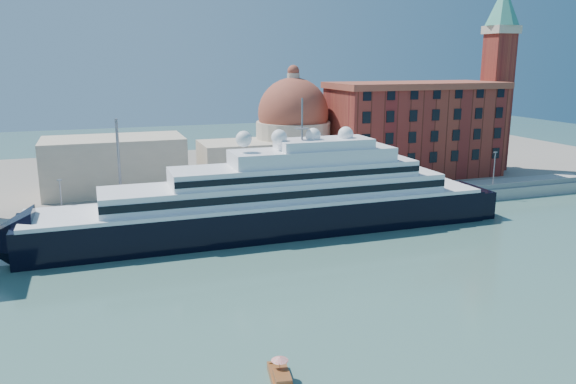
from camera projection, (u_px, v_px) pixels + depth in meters
name	position (u px, v px, depth m)	size (l,w,h in m)	color
ground	(285.00, 282.00, 78.97)	(400.00, 400.00, 0.00)	#3A645A
quay	(229.00, 213.00, 109.95)	(180.00, 10.00, 2.50)	gray
land	(193.00, 175.00, 147.70)	(260.00, 72.00, 2.00)	slate
quay_fence	(234.00, 210.00, 105.38)	(180.00, 0.10, 1.20)	slate
superyacht	(254.00, 208.00, 99.69)	(94.03, 13.04, 28.10)	black
service_barge	(5.00, 255.00, 87.26)	(14.20, 6.33, 3.09)	white
water_taxi	(281.00, 378.00, 54.02)	(2.75, 5.91, 2.70)	brown
warehouse	(414.00, 129.00, 140.25)	(43.00, 19.00, 23.25)	maroon
campanile	(498.00, 67.00, 144.49)	(8.40, 8.40, 47.00)	maroon
church	(231.00, 146.00, 131.58)	(66.00, 18.00, 25.50)	beige
lamp_posts	(162.00, 176.00, 102.33)	(120.80, 2.40, 18.00)	slate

